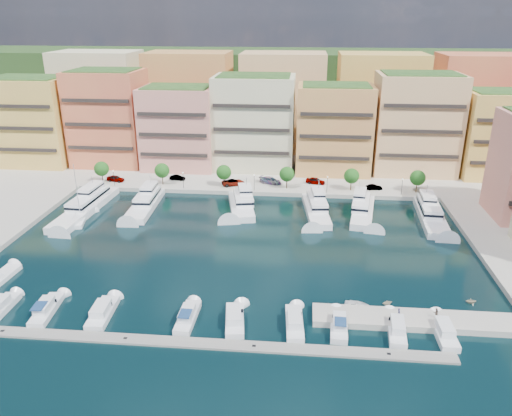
# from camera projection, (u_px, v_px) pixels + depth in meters

# --- Properties ---
(ground) EXTENTS (400.00, 400.00, 0.00)m
(ground) POSITION_uv_depth(u_px,v_px,m) (238.00, 249.00, 96.18)
(ground) COLOR black
(ground) RESTS_ON ground
(north_quay) EXTENTS (220.00, 64.00, 2.00)m
(north_quay) POSITION_uv_depth(u_px,v_px,m) (264.00, 160.00, 153.60)
(north_quay) COLOR #9E998E
(north_quay) RESTS_ON ground
(hillside) EXTENTS (240.00, 40.00, 58.00)m
(hillside) POSITION_uv_depth(u_px,v_px,m) (274.00, 127.00, 198.05)
(hillside) COLOR #263D19
(hillside) RESTS_ON ground
(south_pontoon) EXTENTS (72.00, 2.20, 0.35)m
(south_pontoon) POSITION_uv_depth(u_px,v_px,m) (189.00, 344.00, 68.66)
(south_pontoon) COLOR gray
(south_pontoon) RESTS_ON ground
(finger_pier) EXTENTS (32.00, 5.00, 2.00)m
(finger_pier) POSITION_uv_depth(u_px,v_px,m) (422.00, 323.00, 73.15)
(finger_pier) COLOR #9E998E
(finger_pier) RESTS_ON ground
(apartment_0) EXTENTS (22.00, 16.50, 24.80)m
(apartment_0) POSITION_uv_depth(u_px,v_px,m) (33.00, 121.00, 143.42)
(apartment_0) COLOR #E9B055
(apartment_0) RESTS_ON north_quay
(apartment_1) EXTENTS (20.00, 16.50, 26.80)m
(apartment_1) POSITION_uv_depth(u_px,v_px,m) (109.00, 118.00, 142.96)
(apartment_1) COLOR #DC7F49
(apartment_1) RESTS_ON north_quay
(apartment_2) EXTENTS (20.00, 15.50, 22.80)m
(apartment_2) POSITION_uv_depth(u_px,v_px,m) (179.00, 128.00, 139.99)
(apartment_2) COLOR tan
(apartment_2) RESTS_ON north_quay
(apartment_3) EXTENTS (22.00, 16.50, 25.80)m
(apartment_3) POSITION_uv_depth(u_px,v_px,m) (254.00, 122.00, 139.44)
(apartment_3) COLOR beige
(apartment_3) RESTS_ON north_quay
(apartment_4) EXTENTS (20.00, 15.50, 23.80)m
(apartment_4) POSITION_uv_depth(u_px,v_px,m) (334.00, 129.00, 136.01)
(apartment_4) COLOR tan
(apartment_4) RESTS_ON north_quay
(apartment_5) EXTENTS (22.00, 16.50, 26.80)m
(apartment_5) POSITION_uv_depth(u_px,v_px,m) (415.00, 124.00, 135.37)
(apartment_5) COLOR tan
(apartment_5) RESTS_ON north_quay
(apartment_6) EXTENTS (20.00, 15.50, 22.80)m
(apartment_6) POSITION_uv_depth(u_px,v_px,m) (501.00, 134.00, 132.31)
(apartment_6) COLOR #E9B055
(apartment_6) RESTS_ON north_quay
(backblock_0) EXTENTS (26.00, 18.00, 30.00)m
(backblock_0) POSITION_uv_depth(u_px,v_px,m) (101.00, 99.00, 163.70)
(backblock_0) COLOR beige
(backblock_0) RESTS_ON north_quay
(backblock_1) EXTENTS (26.00, 18.00, 30.00)m
(backblock_1) POSITION_uv_depth(u_px,v_px,m) (190.00, 100.00, 161.05)
(backblock_1) COLOR tan
(backblock_1) RESTS_ON north_quay
(backblock_2) EXTENTS (26.00, 18.00, 30.00)m
(backblock_2) POSITION_uv_depth(u_px,v_px,m) (283.00, 102.00, 158.40)
(backblock_2) COLOR tan
(backblock_2) RESTS_ON north_quay
(backblock_3) EXTENTS (26.00, 18.00, 30.00)m
(backblock_3) POSITION_uv_depth(u_px,v_px,m) (379.00, 103.00, 155.76)
(backblock_3) COLOR #E9B055
(backblock_3) RESTS_ON north_quay
(backblock_4) EXTENTS (26.00, 18.00, 30.00)m
(backblock_4) POSITION_uv_depth(u_px,v_px,m) (478.00, 105.00, 153.11)
(backblock_4) COLOR #DC7F49
(backblock_4) RESTS_ON north_quay
(tree_0) EXTENTS (3.80, 3.80, 5.65)m
(tree_0) POSITION_uv_depth(u_px,v_px,m) (102.00, 169.00, 128.99)
(tree_0) COLOR #473323
(tree_0) RESTS_ON north_quay
(tree_1) EXTENTS (3.80, 3.80, 5.65)m
(tree_1) POSITION_uv_depth(u_px,v_px,m) (162.00, 171.00, 127.58)
(tree_1) COLOR #473323
(tree_1) RESTS_ON north_quay
(tree_2) EXTENTS (3.80, 3.80, 5.65)m
(tree_2) POSITION_uv_depth(u_px,v_px,m) (224.00, 172.00, 126.17)
(tree_2) COLOR #473323
(tree_2) RESTS_ON north_quay
(tree_3) EXTENTS (3.80, 3.80, 5.65)m
(tree_3) POSITION_uv_depth(u_px,v_px,m) (287.00, 174.00, 124.76)
(tree_3) COLOR #473323
(tree_3) RESTS_ON north_quay
(tree_4) EXTENTS (3.80, 3.80, 5.65)m
(tree_4) POSITION_uv_depth(u_px,v_px,m) (352.00, 176.00, 123.34)
(tree_4) COLOR #473323
(tree_4) RESTS_ON north_quay
(tree_5) EXTENTS (3.80, 3.80, 5.65)m
(tree_5) POSITION_uv_depth(u_px,v_px,m) (418.00, 178.00, 121.93)
(tree_5) COLOR #473323
(tree_5) RESTS_ON north_quay
(lamppost_0) EXTENTS (0.30, 0.30, 4.20)m
(lamppost_0) POSITION_uv_depth(u_px,v_px,m) (114.00, 175.00, 126.85)
(lamppost_0) COLOR black
(lamppost_0) RESTS_ON north_quay
(lamppost_1) EXTENTS (0.30, 0.30, 4.20)m
(lamppost_1) POSITION_uv_depth(u_px,v_px,m) (183.00, 177.00, 125.26)
(lamppost_1) COLOR black
(lamppost_1) RESTS_ON north_quay
(lamppost_2) EXTENTS (0.30, 0.30, 4.20)m
(lamppost_2) POSITION_uv_depth(u_px,v_px,m) (254.00, 180.00, 123.67)
(lamppost_2) COLOR black
(lamppost_2) RESTS_ON north_quay
(lamppost_3) EXTENTS (0.30, 0.30, 4.20)m
(lamppost_3) POSITION_uv_depth(u_px,v_px,m) (327.00, 182.00, 122.08)
(lamppost_3) COLOR black
(lamppost_3) RESTS_ON north_quay
(lamppost_4) EXTENTS (0.30, 0.30, 4.20)m
(lamppost_4) POSITION_uv_depth(u_px,v_px,m) (402.00, 184.00, 120.49)
(lamppost_4) COLOR black
(lamppost_4) RESTS_ON north_quay
(yacht_0) EXTENTS (6.51, 26.86, 7.30)m
(yacht_0) POSITION_uv_depth(u_px,v_px,m) (87.00, 205.00, 114.59)
(yacht_0) COLOR white
(yacht_0) RESTS_ON ground
(yacht_1) EXTENTS (5.66, 20.23, 7.30)m
(yacht_1) POSITION_uv_depth(u_px,v_px,m) (146.00, 203.00, 116.22)
(yacht_1) COLOR white
(yacht_1) RESTS_ON ground
(yacht_3) EXTENTS (8.20, 17.47, 7.30)m
(yacht_3) POSITION_uv_depth(u_px,v_px,m) (241.00, 203.00, 115.63)
(yacht_3) COLOR white
(yacht_3) RESTS_ON ground
(yacht_4) EXTENTS (6.62, 19.72, 7.30)m
(yacht_4) POSITION_uv_depth(u_px,v_px,m) (316.00, 208.00, 113.05)
(yacht_4) COLOR white
(yacht_4) RESTS_ON ground
(yacht_5) EXTENTS (7.26, 19.19, 7.30)m
(yacht_5) POSITION_uv_depth(u_px,v_px,m) (363.00, 209.00, 112.38)
(yacht_5) COLOR white
(yacht_5) RESTS_ON ground
(yacht_6) EXTENTS (6.11, 21.78, 7.30)m
(yacht_6) POSITION_uv_depth(u_px,v_px,m) (430.00, 213.00, 109.91)
(yacht_6) COLOR white
(yacht_6) RESTS_ON ground
(cruiser_0) EXTENTS (2.73, 7.39, 2.55)m
(cruiser_0) POSITION_uv_depth(u_px,v_px,m) (1.00, 307.00, 76.16)
(cruiser_0) COLOR white
(cruiser_0) RESTS_ON ground
(cruiser_1) EXTENTS (3.29, 8.92, 2.66)m
(cruiser_1) POSITION_uv_depth(u_px,v_px,m) (46.00, 310.00, 75.48)
(cruiser_1) COLOR white
(cruiser_1) RESTS_ON ground
(cruiser_2) EXTENTS (3.26, 8.50, 2.55)m
(cruiser_2) POSITION_uv_depth(u_px,v_px,m) (102.00, 313.00, 74.74)
(cruiser_2) COLOR white
(cruiser_2) RESTS_ON ground
(cruiser_4) EXTENTS (2.53, 8.28, 2.66)m
(cruiser_4) POSITION_uv_depth(u_px,v_px,m) (188.00, 317.00, 73.56)
(cruiser_4) COLOR white
(cruiser_4) RESTS_ON ground
(cruiser_5) EXTENTS (3.69, 8.43, 2.55)m
(cruiser_5) POSITION_uv_depth(u_px,v_px,m) (235.00, 320.00, 72.97)
(cruiser_5) COLOR white
(cruiser_5) RESTS_ON ground
(cruiser_6) EXTENTS (3.00, 8.80, 2.55)m
(cruiser_6) POSITION_uv_depth(u_px,v_px,m) (294.00, 323.00, 72.19)
(cruiser_6) COLOR white
(cruiser_6) RESTS_ON ground
(cruiser_7) EXTENTS (2.75, 7.84, 2.66)m
(cruiser_7) POSITION_uv_depth(u_px,v_px,m) (339.00, 326.00, 71.62)
(cruiser_7) COLOR white
(cruiser_7) RESTS_ON ground
(cruiser_8) EXTENTS (3.06, 8.42, 2.55)m
(cruiser_8) POSITION_uv_depth(u_px,v_px,m) (396.00, 329.00, 70.92)
(cruiser_8) COLOR white
(cruiser_8) RESTS_ON ground
(cruiser_9) EXTENTS (2.63, 8.51, 2.55)m
(cruiser_9) POSITION_uv_depth(u_px,v_px,m) (443.00, 332.00, 70.34)
(cruiser_9) COLOR white
(cruiser_9) RESTS_ON ground
(sailboat_2) EXTENTS (4.90, 10.09, 13.20)m
(sailboat_2) POSITION_uv_depth(u_px,v_px,m) (79.00, 220.00, 108.89)
(sailboat_2) COLOR white
(sailboat_2) RESTS_ON ground
(tender_1) EXTENTS (2.05, 1.92, 0.87)m
(tender_1) POSITION_uv_depth(u_px,v_px,m) (387.00, 302.00, 77.61)
(tender_1) COLOR beige
(tender_1) RESTS_ON ground
(tender_0) EXTENTS (4.61, 3.72, 0.85)m
(tender_0) POSITION_uv_depth(u_px,v_px,m) (358.00, 305.00, 76.96)
(tender_0) COLOR white
(tender_0) RESTS_ON ground
(tender_3) EXTENTS (1.83, 1.62, 0.89)m
(tender_3) POSITION_uv_depth(u_px,v_px,m) (471.00, 301.00, 78.01)
(tender_3) COLOR #C3B495
(tender_3) RESTS_ON ground
(car_0) EXTENTS (4.99, 2.87, 1.60)m
(car_0) POSITION_uv_depth(u_px,v_px,m) (116.00, 178.00, 131.01)
(car_0) COLOR gray
(car_0) RESTS_ON north_quay
(car_1) EXTENTS (4.22, 1.99, 1.34)m
(car_1) POSITION_uv_depth(u_px,v_px,m) (177.00, 178.00, 132.04)
(car_1) COLOR gray
(car_1) RESTS_ON north_quay
(car_2) EXTENTS (6.48, 4.83, 1.64)m
(car_2) POSITION_uv_depth(u_px,v_px,m) (233.00, 182.00, 128.02)
(car_2) COLOR gray
(car_2) RESTS_ON north_quay
(car_3) EXTENTS (6.25, 4.27, 1.68)m
(car_3) POSITION_uv_depth(u_px,v_px,m) (270.00, 180.00, 129.34)
(car_3) COLOR gray
(car_3) RESTS_ON north_quay
(car_4) EXTENTS (5.34, 3.58, 1.69)m
(car_4) POSITION_uv_depth(u_px,v_px,m) (315.00, 181.00, 129.05)
(car_4) COLOR gray
(car_4) RESTS_ON north_quay
(car_5) EXTENTS (4.17, 1.87, 1.33)m
(car_5) POSITION_uv_depth(u_px,v_px,m) (374.00, 187.00, 124.85)
(car_5) COLOR gray
(car_5) RESTS_ON north_quay
(person_0) EXTENTS (0.58, 0.68, 1.58)m
(person_0) POSITION_uv_depth(u_px,v_px,m) (399.00, 313.00, 72.53)
(person_0) COLOR #26254B
(person_0) RESTS_ON finger_pier
(person_1) EXTENTS (0.83, 0.69, 1.54)m
(person_1) POSITION_uv_depth(u_px,v_px,m) (436.00, 313.00, 72.62)
(person_1) COLOR #453529
(person_1) RESTS_ON finger_pier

